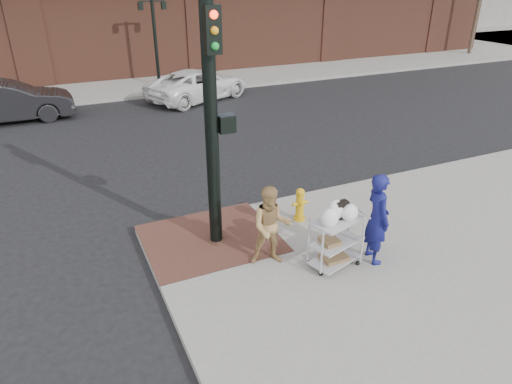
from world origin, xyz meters
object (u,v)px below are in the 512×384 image
fire_hydrant (300,204)px  utility_cart (336,238)px  woman_blue (377,218)px  sedan_dark (7,102)px  lamp_post (155,33)px  pedestrian_tan (271,226)px  traffic_signal_pole (213,119)px  minivan_white (198,85)px

fire_hydrant → utility_cart: bearing=-98.5°
woman_blue → sedan_dark: (-6.81, 13.79, -0.29)m
lamp_post → fire_hydrant: size_ratio=5.04×
pedestrian_tan → utility_cart: size_ratio=1.20×
utility_cart → traffic_signal_pole: bearing=134.2°
traffic_signal_pole → woman_blue: 3.67m
sedan_dark → utility_cart: (5.99, -13.64, -0.02)m
utility_cart → lamp_post: bearing=87.6°
pedestrian_tan → fire_hydrant: 1.89m
lamp_post → utility_cart: lamp_post is taller
utility_cart → sedan_dark: bearing=113.7°
fire_hydrant → minivan_white: bearing=82.9°
pedestrian_tan → sedan_dark: 13.93m
woman_blue → utility_cart: 0.88m
woman_blue → sedan_dark: 15.38m
lamp_post → woman_blue: lamp_post is taller
lamp_post → utility_cart: (-0.73, -17.03, -1.85)m
woman_blue → utility_cart: (-0.81, 0.15, -0.31)m
pedestrian_tan → utility_cart: (1.08, -0.60, -0.20)m
minivan_white → utility_cart: (-1.77, -13.83, 0.08)m
pedestrian_tan → fire_hydrant: bearing=62.2°
sedan_dark → pedestrian_tan: bearing=-158.7°
lamp_post → traffic_signal_pole: traffic_signal_pole is taller
pedestrian_tan → sedan_dark: size_ratio=0.34×
sedan_dark → utility_cart: 14.90m
lamp_post → minivan_white: (1.05, -3.20, -1.93)m
pedestrian_tan → utility_cart: 1.25m
lamp_post → minivan_white: 3.89m
lamp_post → pedestrian_tan: 16.61m
woman_blue → minivan_white: 14.02m
lamp_post → fire_hydrant: lamp_post is taller
pedestrian_tan → minivan_white: 13.53m
fire_hydrant → traffic_signal_pole: bearing=-178.5°
pedestrian_tan → utility_cart: pedestrian_tan is taller
traffic_signal_pole → pedestrian_tan: size_ratio=3.08×
sedan_dark → minivan_white: size_ratio=0.97×
traffic_signal_pole → pedestrian_tan: (0.67, -1.20, -1.87)m
woman_blue → utility_cart: woman_blue is taller
lamp_post → sedan_dark: lamp_post is taller
fire_hydrant → woman_blue: bearing=-75.1°
minivan_white → utility_cart: utility_cart is taller
woman_blue → fire_hydrant: (-0.53, 2.01, -0.52)m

